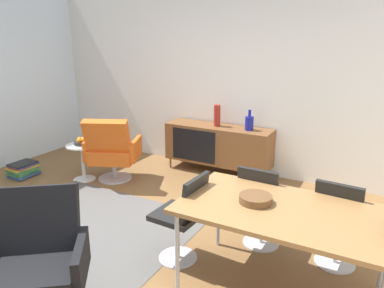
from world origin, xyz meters
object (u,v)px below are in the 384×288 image
Objects in this scene: vase_sculptural_dark at (249,123)px; lounge_chair_red at (112,149)px; wooden_bowl_on_table at (255,199)px; fruit_bowl at (81,142)px; sideboard at (218,144)px; vase_cobalt at (217,115)px; dining_chair_near_window at (183,214)px; magazine_stack at (23,169)px; dining_chair_back_left at (261,203)px; side_table_round at (83,158)px; armchair_black_shell at (35,259)px; dining_table at (284,214)px; dining_chair_back_right at (339,220)px.

lounge_chair_red is at bearing -148.25° from vase_sculptural_dark.
fruit_bowl is (-2.91, 1.03, -0.21)m from wooden_bowl_on_table.
vase_cobalt is at bearing 175.71° from sideboard.
dining_chair_near_window is 2.11× the size of magazine_stack.
dining_chair_back_left is 1.65× the size of side_table_round.
sideboard is at bearing 106.98° from dining_chair_near_window.
armchair_black_shell is at bearing -124.53° from dining_chair_back_left.
vase_cobalt is at bearing 125.70° from dining_table.
vase_sculptural_dark is (0.50, 0.00, -0.05)m from vase_cobalt.
dining_chair_back_left is at bearing -53.18° from vase_cobalt.
dining_table is at bearing -54.30° from vase_cobalt.
dining_chair_back_right and dining_chair_back_left have the same top height.
magazine_stack is (-0.87, -0.34, -0.22)m from side_table_round.
side_table_round is at bearing 21.27° from magazine_stack.
side_table_round is (-1.55, -1.18, -0.56)m from vase_cobalt.
lounge_chair_red is 1.42m from magazine_stack.
side_table_round is 1.28× the size of magazine_stack.
dining_chair_near_window is 1.65× the size of side_table_round.
sideboard is 0.44m from vase_cobalt.
dining_chair_near_window reaches higher than side_table_round.
magazine_stack is (-2.53, 1.78, -0.36)m from armchair_black_shell.
dining_chair_back_right is 3.52m from side_table_round.
lounge_chair_red is at bearing 118.65° from armchair_black_shell.
vase_cobalt is at bearing 126.82° from dining_chair_back_left.
magazine_stack is (-3.13, 0.69, -0.36)m from dining_chair_near_window.
dining_chair_back_left is (1.21, -1.65, 0.03)m from sideboard.
armchair_black_shell reaches higher than dining_table.
magazine_stack is (-3.67, 0.13, -0.36)m from dining_chair_back_left.
vase_cobalt reaches higher than lounge_chair_red.
dining_chair_back_right is at bearing -7.73° from fruit_bowl.
armchair_black_shell reaches higher than magazine_stack.
wooden_bowl_on_table reaches higher than fruit_bowl.
fruit_bowl is (-3.14, 1.03, -0.13)m from dining_table.
dining_chair_back_right is 1.00× the size of dining_chair_near_window.
vase_cobalt is at bearing 121.57° from wooden_bowl_on_table.
armchair_black_shell is (-0.39, -3.31, -0.36)m from vase_sculptural_dark.
armchair_black_shell is (-1.83, -1.65, -0.00)m from dining_chair_back_right.
sideboard is at bearing 125.29° from dining_table.
dining_table is at bearing 36.28° from armchair_black_shell.
vase_sculptural_dark reaches higher than wooden_bowl_on_table.
lounge_chair_red reaches higher than dining_chair_back_left.
vase_sculptural_dark is 0.31× the size of lounge_chair_red.
dining_table is (1.59, -2.21, -0.18)m from vase_cobalt.
dining_chair_back_right and dining_chair_near_window have the same top height.
wooden_bowl_on_table reaches higher than dining_table.
wooden_bowl_on_table is at bearing -135.71° from dining_chair_back_right.
dining_table is 1.69× the size of lounge_chair_red.
dining_chair_near_window is (-0.54, -0.56, 0.00)m from dining_chair_back_left.
vase_sculptural_dark is at bearing 29.94° from fruit_bowl.
dining_chair_back_right reaches higher than dining_table.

